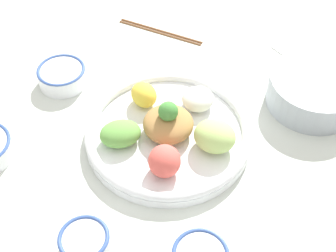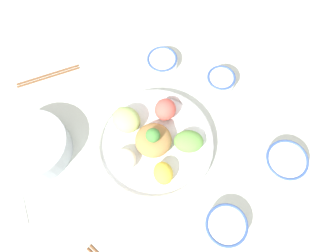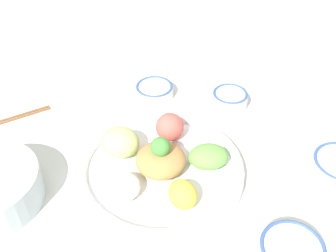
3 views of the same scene
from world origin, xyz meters
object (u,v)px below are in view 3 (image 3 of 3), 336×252
at_px(rice_bowl_plain, 230,99).
at_px(serving_spoon_main, 316,105).
at_px(salad_platter, 160,166).
at_px(chopsticks_pair_far, 9,119).
at_px(sauce_bowl_dark, 154,90).

bearing_deg(rice_bowl_plain, serving_spoon_main, 75.80).
bearing_deg(salad_platter, serving_spoon_main, 105.42).
bearing_deg(salad_platter, chopsticks_pair_far, -130.98).
xyz_separation_m(rice_bowl_plain, serving_spoon_main, (0.05, 0.22, -0.02)).
xyz_separation_m(salad_platter, chopsticks_pair_far, (-0.27, -0.31, -0.02)).
xyz_separation_m(salad_platter, sauce_bowl_dark, (-0.27, 0.06, -0.01)).
bearing_deg(chopsticks_pair_far, salad_platter, -55.20).
relative_size(chopsticks_pair_far, serving_spoon_main, 1.70).
height_order(sauce_bowl_dark, serving_spoon_main, sauce_bowl_dark).
relative_size(salad_platter, serving_spoon_main, 2.93).
bearing_deg(chopsticks_pair_far, rice_bowl_plain, -24.08).
distance_m(salad_platter, sauce_bowl_dark, 0.28).
distance_m(salad_platter, serving_spoon_main, 0.46).
distance_m(salad_platter, rice_bowl_plain, 0.29).
distance_m(sauce_bowl_dark, rice_bowl_plain, 0.20).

